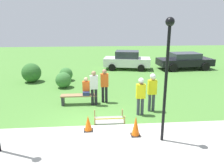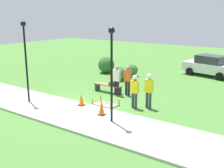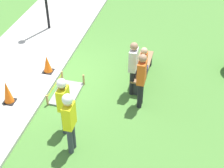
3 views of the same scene
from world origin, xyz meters
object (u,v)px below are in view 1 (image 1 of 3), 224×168
at_px(parked_car_white, 127,60).
at_px(lamppost_near, 167,64).
at_px(worker_assistant, 141,93).
at_px(bystander_in_gray_shirt, 94,86).
at_px(park_bench, 79,98).
at_px(parked_car_black, 185,60).
at_px(traffic_cone_near_patch, 88,123).
at_px(bystander_in_orange_shirt, 104,84).
at_px(person_seated_on_bench, 86,88).
at_px(traffic_cone_far_patch, 136,126).
at_px(worker_supervisor, 152,89).

bearing_deg(parked_car_white, lamppost_near, -81.55).
height_order(worker_assistant, bystander_in_gray_shirt, bystander_in_gray_shirt).
height_order(park_bench, parked_car_black, parked_car_black).
xyz_separation_m(traffic_cone_near_patch, worker_assistant, (2.31, 1.50, 0.64)).
xyz_separation_m(parked_car_white, parked_car_black, (5.12, -0.36, -0.04)).
bearing_deg(bystander_in_orange_shirt, park_bench, -171.80).
xyz_separation_m(worker_assistant, lamppost_near, (0.27, -2.40, 1.75)).
bearing_deg(person_seated_on_bench, parked_car_black, 43.21).
distance_m(traffic_cone_far_patch, worker_assistant, 2.17).
height_order(lamppost_near, parked_car_white, lamppost_near).
bearing_deg(worker_supervisor, worker_assistant, -147.65).
bearing_deg(park_bench, bystander_in_orange_shirt, 8.20).
height_order(traffic_cone_near_patch, parked_car_white, parked_car_white).
bearing_deg(traffic_cone_near_patch, lamppost_near, -19.33).
relative_size(bystander_in_gray_shirt, parked_car_white, 0.42).
xyz_separation_m(traffic_cone_far_patch, lamppost_near, (0.86, -0.39, 2.32)).
xyz_separation_m(park_bench, parked_car_white, (3.72, 8.37, 0.45)).
relative_size(worker_assistant, parked_car_white, 0.41).
relative_size(park_bench, bystander_in_gray_shirt, 1.04).
bearing_deg(bystander_in_orange_shirt, bystander_in_gray_shirt, -147.38).
bearing_deg(parked_car_black, worker_assistant, -125.88).
bearing_deg(bystander_in_gray_shirt, traffic_cone_far_patch, -66.55).
bearing_deg(lamppost_near, worker_supervisor, 82.96).
bearing_deg(park_bench, lamppost_near, -51.94).
distance_m(traffic_cone_near_patch, person_seated_on_bench, 3.14).
distance_m(park_bench, parked_car_black, 11.93).
height_order(person_seated_on_bench, bystander_in_orange_shirt, bystander_in_orange_shirt).
distance_m(worker_assistant, lamppost_near, 2.98).
height_order(worker_assistant, parked_car_black, worker_assistant).
bearing_deg(lamppost_near, person_seated_on_bench, 124.32).
height_order(traffic_cone_far_patch, parked_car_black, parked_car_black).
relative_size(traffic_cone_near_patch, lamppost_near, 0.15).
height_order(traffic_cone_near_patch, lamppost_near, lamppost_near).
distance_m(worker_assistant, bystander_in_gray_shirt, 2.49).
distance_m(worker_supervisor, worker_assistant, 0.73).
xyz_separation_m(bystander_in_gray_shirt, parked_car_black, (8.07, 8.17, -0.24)).
xyz_separation_m(worker_supervisor, worker_assistant, (-0.61, -0.39, -0.06)).
distance_m(park_bench, lamppost_near, 5.58).
bearing_deg(bystander_in_gray_shirt, worker_assistant, -34.03).
bearing_deg(traffic_cone_far_patch, parked_car_white, 82.94).
bearing_deg(person_seated_on_bench, traffic_cone_far_patch, -62.56).
xyz_separation_m(traffic_cone_near_patch, bystander_in_gray_shirt, (0.24, 2.89, 0.62)).
relative_size(worker_supervisor, worker_assistant, 1.05).
distance_m(park_bench, worker_supervisor, 3.71).
distance_m(worker_assistant, parked_car_white, 9.97).
bearing_deg(traffic_cone_far_patch, park_bench, 122.14).
height_order(bystander_in_orange_shirt, parked_car_black, bystander_in_orange_shirt).
xyz_separation_m(traffic_cone_near_patch, person_seated_on_bench, (-0.16, 3.10, 0.47)).
bearing_deg(parked_car_white, traffic_cone_near_patch, -94.31).
height_order(worker_assistant, parked_car_white, worker_assistant).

